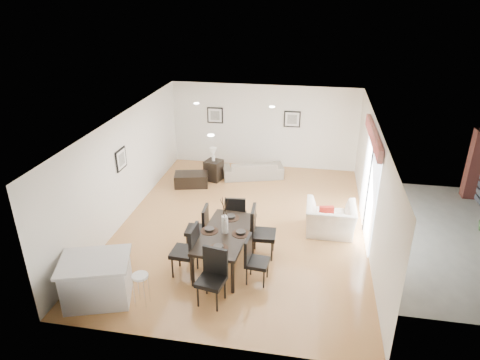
% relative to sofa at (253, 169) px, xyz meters
% --- Properties ---
extents(ground, '(8.00, 8.00, 0.00)m').
position_rel_sofa_xyz_m(ground, '(0.19, -2.97, -0.27)').
color(ground, '#B5874A').
rests_on(ground, ground).
extents(wall_back, '(6.00, 0.04, 2.70)m').
position_rel_sofa_xyz_m(wall_back, '(0.19, 1.03, 1.08)').
color(wall_back, white).
rests_on(wall_back, ground).
extents(wall_front, '(6.00, 0.04, 2.70)m').
position_rel_sofa_xyz_m(wall_front, '(0.19, -6.97, 1.08)').
color(wall_front, white).
rests_on(wall_front, ground).
extents(wall_left, '(0.04, 8.00, 2.70)m').
position_rel_sofa_xyz_m(wall_left, '(-2.81, -2.97, 1.08)').
color(wall_left, white).
rests_on(wall_left, ground).
extents(wall_right, '(0.04, 8.00, 2.70)m').
position_rel_sofa_xyz_m(wall_right, '(3.19, -2.97, 1.08)').
color(wall_right, white).
rests_on(wall_right, ground).
extents(ceiling, '(6.00, 8.00, 0.02)m').
position_rel_sofa_xyz_m(ceiling, '(0.19, -2.97, 2.43)').
color(ceiling, white).
rests_on(ceiling, wall_back).
extents(sofa, '(1.98, 1.23, 0.54)m').
position_rel_sofa_xyz_m(sofa, '(0.00, 0.00, 0.00)').
color(sofa, gray).
rests_on(sofa, ground).
extents(armchair, '(1.17, 1.02, 0.76)m').
position_rel_sofa_xyz_m(armchair, '(2.32, -2.98, 0.11)').
color(armchair, '#EFE7CF').
rests_on(armchair, ground).
extents(dining_table, '(1.10, 1.96, 0.79)m').
position_rel_sofa_xyz_m(dining_table, '(0.10, -4.66, 0.44)').
color(dining_table, black).
rests_on(dining_table, ground).
extents(dining_chair_wnear, '(0.54, 0.54, 1.15)m').
position_rel_sofa_xyz_m(dining_chair_wnear, '(-0.55, -5.14, 0.37)').
color(dining_chair_wnear, black).
rests_on(dining_chair_wnear, ground).
extents(dining_chair_wfar, '(0.50, 0.50, 1.07)m').
position_rel_sofa_xyz_m(dining_chair_wfar, '(-0.56, -4.19, 0.33)').
color(dining_chair_wfar, black).
rests_on(dining_chair_wfar, ground).
extents(dining_chair_enear, '(0.49, 0.49, 1.00)m').
position_rel_sofa_xyz_m(dining_chair_enear, '(0.77, -5.13, 0.29)').
color(dining_chair_enear, black).
rests_on(dining_chair_enear, ground).
extents(dining_chair_efar, '(0.54, 0.54, 1.17)m').
position_rel_sofa_xyz_m(dining_chair_efar, '(0.76, -4.19, 0.38)').
color(dining_chair_efar, black).
rests_on(dining_chair_efar, ground).
extents(dining_chair_head, '(0.57, 0.57, 1.09)m').
position_rel_sofa_xyz_m(dining_chair_head, '(0.12, -5.83, 0.34)').
color(dining_chair_head, black).
rests_on(dining_chair_head, ground).
extents(dining_chair_foot, '(0.52, 0.52, 1.05)m').
position_rel_sofa_xyz_m(dining_chair_foot, '(0.11, -3.49, 0.32)').
color(dining_chair_foot, black).
rests_on(dining_chair_foot, ground).
extents(vase, '(1.05, 1.61, 0.81)m').
position_rel_sofa_xyz_m(vase, '(0.10, -4.66, 0.85)').
color(vase, white).
rests_on(vase, dining_table).
extents(coffee_table, '(1.09, 0.79, 0.39)m').
position_rel_sofa_xyz_m(coffee_table, '(-1.73, -0.95, -0.07)').
color(coffee_table, black).
rests_on(coffee_table, ground).
extents(side_table, '(0.59, 0.59, 0.63)m').
position_rel_sofa_xyz_m(side_table, '(-1.16, -0.41, 0.05)').
color(side_table, black).
rests_on(side_table, ground).
extents(table_lamp, '(0.22, 0.22, 0.41)m').
position_rel_sofa_xyz_m(table_lamp, '(-1.16, -0.41, 0.63)').
color(table_lamp, white).
rests_on(table_lamp, side_table).
extents(cushion, '(0.35, 0.17, 0.34)m').
position_rel_sofa_xyz_m(cushion, '(2.22, -3.09, 0.33)').
color(cushion, '#A61F15').
rests_on(cushion, armchair).
extents(kitchen_island, '(1.51, 1.32, 0.89)m').
position_rel_sofa_xyz_m(kitchen_island, '(-2.04, -6.20, 0.18)').
color(kitchen_island, silver).
rests_on(kitchen_island, ground).
extents(bar_stool, '(0.31, 0.31, 0.67)m').
position_rel_sofa_xyz_m(bar_stool, '(-1.17, -6.20, 0.30)').
color(bar_stool, white).
rests_on(bar_stool, ground).
extents(framed_print_back_left, '(0.52, 0.04, 0.52)m').
position_rel_sofa_xyz_m(framed_print_back_left, '(-1.41, 1.00, 1.38)').
color(framed_print_back_left, black).
rests_on(framed_print_back_left, wall_back).
extents(framed_print_back_right, '(0.52, 0.04, 0.52)m').
position_rel_sofa_xyz_m(framed_print_back_right, '(1.09, 1.00, 1.38)').
color(framed_print_back_right, black).
rests_on(framed_print_back_right, wall_back).
extents(framed_print_left_wall, '(0.04, 0.52, 0.52)m').
position_rel_sofa_xyz_m(framed_print_left_wall, '(-2.78, -3.17, 1.38)').
color(framed_print_left_wall, black).
rests_on(framed_print_left_wall, wall_left).
extents(sliding_door, '(0.12, 2.70, 2.57)m').
position_rel_sofa_xyz_m(sliding_door, '(3.14, -2.67, 1.39)').
color(sliding_door, white).
rests_on(sliding_door, wall_right).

